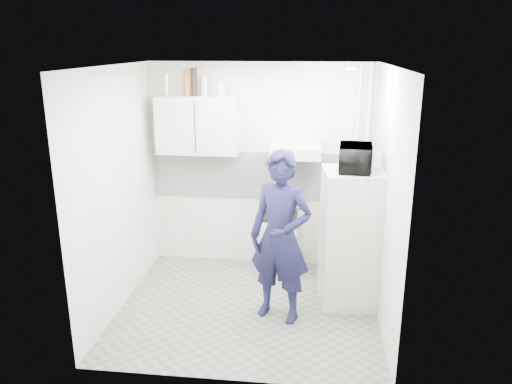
# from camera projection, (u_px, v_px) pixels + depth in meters

# --- Properties ---
(floor) EXTENTS (2.80, 2.80, 0.00)m
(floor) POSITION_uv_depth(u_px,v_px,m) (248.00, 308.00, 5.52)
(floor) COLOR slate
(floor) RESTS_ON ground
(ceiling) EXTENTS (2.80, 2.80, 0.00)m
(ceiling) POSITION_uv_depth(u_px,v_px,m) (247.00, 66.00, 4.78)
(ceiling) COLOR white
(ceiling) RESTS_ON wall_back
(wall_back) EXTENTS (2.80, 0.00, 2.80)m
(wall_back) POSITION_uv_depth(u_px,v_px,m) (261.00, 167.00, 6.34)
(wall_back) COLOR beige
(wall_back) RESTS_ON floor
(wall_left) EXTENTS (0.00, 2.60, 2.60)m
(wall_left) POSITION_uv_depth(u_px,v_px,m) (117.00, 191.00, 5.30)
(wall_left) COLOR beige
(wall_left) RESTS_ON floor
(wall_right) EXTENTS (0.00, 2.60, 2.60)m
(wall_right) POSITION_uv_depth(u_px,v_px,m) (386.00, 200.00, 4.99)
(wall_right) COLOR beige
(wall_right) RESTS_ON floor
(person) EXTENTS (0.76, 0.62, 1.81)m
(person) POSITION_uv_depth(u_px,v_px,m) (281.00, 237.00, 5.10)
(person) COLOR #161636
(person) RESTS_ON floor
(stove) EXTENTS (0.45, 0.45, 0.72)m
(stove) POSITION_uv_depth(u_px,v_px,m) (279.00, 244.00, 6.34)
(stove) COLOR silver
(stove) RESTS_ON floor
(fridge) EXTENTS (0.69, 0.69, 1.52)m
(fridge) POSITION_uv_depth(u_px,v_px,m) (351.00, 238.00, 5.47)
(fridge) COLOR beige
(fridge) RESTS_ON floor
(stove_top) EXTENTS (0.43, 0.43, 0.03)m
(stove_top) POSITION_uv_depth(u_px,v_px,m) (280.00, 216.00, 6.23)
(stove_top) COLOR black
(stove_top) RESTS_ON stove
(saucepan) EXTENTS (0.15, 0.15, 0.09)m
(saucepan) POSITION_uv_depth(u_px,v_px,m) (286.00, 211.00, 6.26)
(saucepan) COLOR silver
(saucepan) RESTS_ON stove_top
(microwave) EXTENTS (0.51, 0.37, 0.27)m
(microwave) POSITION_uv_depth(u_px,v_px,m) (355.00, 158.00, 5.21)
(microwave) COLOR black
(microwave) RESTS_ON fridge
(bottle_a) EXTENTS (0.06, 0.06, 0.27)m
(bottle_a) POSITION_uv_depth(u_px,v_px,m) (166.00, 84.00, 6.00)
(bottle_a) COLOR silver
(bottle_a) RESTS_ON upper_cabinet
(bottle_c) EXTENTS (0.08, 0.08, 0.31)m
(bottle_c) POSITION_uv_depth(u_px,v_px,m) (187.00, 83.00, 5.97)
(bottle_c) COLOR brown
(bottle_c) RESTS_ON upper_cabinet
(bottle_d) EXTENTS (0.07, 0.07, 0.33)m
(bottle_d) POSITION_uv_depth(u_px,v_px,m) (194.00, 82.00, 5.95)
(bottle_d) COLOR black
(bottle_d) RESTS_ON upper_cabinet
(canister_a) EXTENTS (0.09, 0.09, 0.23)m
(canister_a) POSITION_uv_depth(u_px,v_px,m) (204.00, 86.00, 5.96)
(canister_a) COLOR silver
(canister_a) RESTS_ON upper_cabinet
(canister_b) EXTENTS (0.09, 0.09, 0.18)m
(canister_b) POSITION_uv_depth(u_px,v_px,m) (221.00, 89.00, 5.94)
(canister_b) COLOR #B2B7BC
(canister_b) RESTS_ON upper_cabinet
(upper_cabinet) EXTENTS (1.00, 0.35, 0.70)m
(upper_cabinet) POSITION_uv_depth(u_px,v_px,m) (198.00, 125.00, 6.10)
(upper_cabinet) COLOR beige
(upper_cabinet) RESTS_ON wall_back
(range_hood) EXTENTS (0.60, 0.50, 0.14)m
(range_hood) POSITION_uv_depth(u_px,v_px,m) (296.00, 151.00, 5.97)
(range_hood) COLOR silver
(range_hood) RESTS_ON wall_back
(backsplash) EXTENTS (2.74, 0.03, 0.60)m
(backsplash) POSITION_uv_depth(u_px,v_px,m) (260.00, 175.00, 6.35)
(backsplash) COLOR white
(backsplash) RESTS_ON wall_back
(pipe_a) EXTENTS (0.05, 0.05, 2.60)m
(pipe_a) POSITION_uv_depth(u_px,v_px,m) (365.00, 171.00, 6.12)
(pipe_a) COLOR silver
(pipe_a) RESTS_ON floor
(pipe_b) EXTENTS (0.04, 0.04, 2.60)m
(pipe_b) POSITION_uv_depth(u_px,v_px,m) (355.00, 171.00, 6.13)
(pipe_b) COLOR silver
(pipe_b) RESTS_ON floor
(ceiling_spot_fixture) EXTENTS (0.10, 0.10, 0.02)m
(ceiling_spot_fixture) POSITION_uv_depth(u_px,v_px,m) (351.00, 69.00, 4.86)
(ceiling_spot_fixture) COLOR white
(ceiling_spot_fixture) RESTS_ON ceiling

